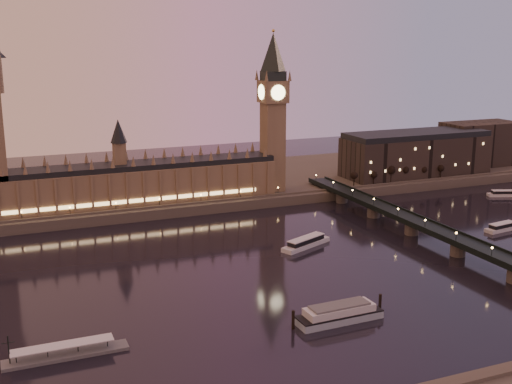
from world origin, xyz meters
TOP-DOWN VIEW (x-y plane):
  - ground at (0.00, 0.00)m, footprint 700.00×700.00m
  - far_embankment at (30.00, 165.00)m, footprint 560.00×130.00m
  - palace_of_westminster at (-40.12, 120.99)m, footprint 180.00×26.62m
  - big_ben at (53.99, 120.99)m, footprint 17.68×17.68m
  - westminster_bridge at (91.61, 0.00)m, footprint 13.20×260.00m
  - city_block at (194.94, 130.93)m, footprint 155.00×45.00m
  - bare_tree_0 at (110.70, 109.00)m, footprint 5.32×5.32m
  - bare_tree_1 at (124.88, 109.00)m, footprint 5.32×5.32m
  - bare_tree_2 at (139.06, 109.00)m, footprint 5.32×5.32m
  - bare_tree_3 at (153.25, 109.00)m, footprint 5.32×5.32m
  - bare_tree_4 at (167.43, 109.00)m, footprint 5.32×5.32m
  - bare_tree_5 at (181.61, 109.00)m, footprint 5.32×5.32m
  - cruise_boat_a at (29.16, 22.10)m, footprint 31.46×19.14m
  - cruise_boat_b at (202.69, 67.66)m, footprint 23.01×13.25m
  - cruise_boat_c at (143.11, 5.83)m, footprint 22.88×9.14m
  - moored_barge at (0.46, -62.50)m, footprint 39.36×10.49m
  - pontoon_pier at (-98.62, -52.07)m, footprint 41.29×6.88m

SIDE VIEW (x-z plane):
  - ground at x=0.00m, z-range 0.00..0.00m
  - pontoon_pier at x=-98.62m, z-range -4.32..6.69m
  - cruise_boat_b at x=202.69m, z-range -0.25..3.90m
  - cruise_boat_c at x=143.11m, z-range -0.26..4.18m
  - cruise_boat_a at x=29.16m, z-range -0.30..4.73m
  - far_embankment at x=30.00m, z-range 0.00..6.00m
  - moored_barge at x=0.46m, z-range -0.56..6.66m
  - westminster_bridge at x=91.61m, z-range -2.13..13.17m
  - bare_tree_0 at x=110.70m, z-range 8.64..19.46m
  - bare_tree_1 at x=124.88m, z-range 8.64..19.46m
  - bare_tree_2 at x=139.06m, z-range 8.64..19.46m
  - bare_tree_3 at x=153.25m, z-range 8.64..19.46m
  - bare_tree_4 at x=167.43m, z-range 8.64..19.46m
  - bare_tree_5 at x=181.61m, z-range 8.64..19.46m
  - palace_of_westminster at x=-40.12m, z-range -4.29..47.71m
  - city_block at x=194.94m, z-range 5.24..39.24m
  - big_ben at x=53.99m, z-range 11.95..115.95m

